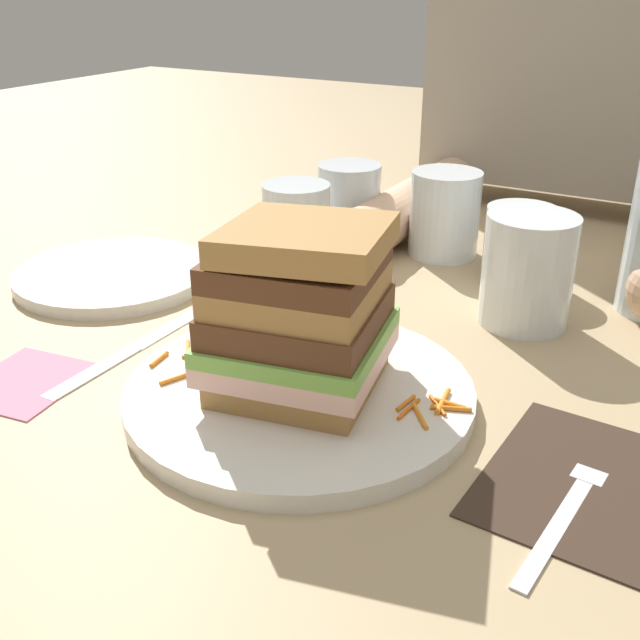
% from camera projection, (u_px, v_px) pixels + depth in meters
% --- Properties ---
extents(ground_plane, '(3.00, 3.00, 0.00)m').
position_uv_depth(ground_plane, '(328.00, 399.00, 0.56)').
color(ground_plane, tan).
extents(main_plate, '(0.26, 0.26, 0.01)m').
position_uv_depth(main_plate, '(300.00, 392.00, 0.55)').
color(main_plate, white).
rests_on(main_plate, ground_plane).
extents(sandwich, '(0.14, 0.14, 0.13)m').
position_uv_depth(sandwich, '(300.00, 310.00, 0.52)').
color(sandwich, '#A87A42').
rests_on(sandwich, main_plate).
extents(carrot_shred_0, '(0.03, 0.01, 0.00)m').
position_uv_depth(carrot_shred_0, '(202.00, 369.00, 0.57)').
color(carrot_shred_0, orange).
rests_on(carrot_shred_0, main_plate).
extents(carrot_shred_1, '(0.02, 0.00, 0.00)m').
position_uv_depth(carrot_shred_1, '(192.00, 359.00, 0.58)').
color(carrot_shred_1, orange).
rests_on(carrot_shred_1, main_plate).
extents(carrot_shred_2, '(0.01, 0.02, 0.00)m').
position_uv_depth(carrot_shred_2, '(159.00, 359.00, 0.58)').
color(carrot_shred_2, orange).
rests_on(carrot_shred_2, main_plate).
extents(carrot_shred_3, '(0.01, 0.03, 0.00)m').
position_uv_depth(carrot_shred_3, '(203.00, 359.00, 0.58)').
color(carrot_shred_3, orange).
rests_on(carrot_shred_3, main_plate).
extents(carrot_shred_4, '(0.01, 0.03, 0.00)m').
position_uv_depth(carrot_shred_4, '(179.00, 377.00, 0.56)').
color(carrot_shred_4, orange).
rests_on(carrot_shred_4, main_plate).
extents(carrot_shred_5, '(0.02, 0.03, 0.00)m').
position_uv_depth(carrot_shred_5, '(188.00, 350.00, 0.60)').
color(carrot_shred_5, orange).
rests_on(carrot_shred_5, main_plate).
extents(carrot_shred_6, '(0.02, 0.02, 0.00)m').
position_uv_depth(carrot_shred_6, '(438.00, 405.00, 0.52)').
color(carrot_shred_6, orange).
rests_on(carrot_shred_6, main_plate).
extents(carrot_shred_7, '(0.03, 0.01, 0.00)m').
position_uv_depth(carrot_shred_7, '(451.00, 408.00, 0.52)').
color(carrot_shred_7, orange).
rests_on(carrot_shred_7, main_plate).
extents(carrot_shred_8, '(0.02, 0.00, 0.00)m').
position_uv_depth(carrot_shred_8, '(450.00, 404.00, 0.52)').
color(carrot_shred_8, orange).
rests_on(carrot_shred_8, main_plate).
extents(carrot_shred_9, '(0.01, 0.02, 0.00)m').
position_uv_depth(carrot_shred_9, '(408.00, 401.00, 0.53)').
color(carrot_shred_9, orange).
rests_on(carrot_shred_9, main_plate).
extents(carrot_shred_10, '(0.02, 0.03, 0.00)m').
position_uv_depth(carrot_shred_10, '(420.00, 416.00, 0.51)').
color(carrot_shred_10, orange).
rests_on(carrot_shred_10, main_plate).
extents(carrot_shred_11, '(0.01, 0.03, 0.00)m').
position_uv_depth(carrot_shred_11, '(443.00, 401.00, 0.52)').
color(carrot_shred_11, orange).
rests_on(carrot_shred_11, main_plate).
extents(carrot_shred_12, '(0.01, 0.03, 0.00)m').
position_uv_depth(carrot_shred_12, '(409.00, 409.00, 0.52)').
color(carrot_shred_12, orange).
rests_on(carrot_shred_12, main_plate).
extents(napkin_dark, '(0.12, 0.16, 0.00)m').
position_uv_depth(napkin_dark, '(585.00, 482.00, 0.47)').
color(napkin_dark, '#38281E').
rests_on(napkin_dark, ground_plane).
extents(fork, '(0.03, 0.17, 0.00)m').
position_uv_depth(fork, '(574.00, 496.00, 0.45)').
color(fork, silver).
rests_on(fork, napkin_dark).
extents(knife, '(0.02, 0.20, 0.00)m').
position_uv_depth(knife, '(133.00, 348.00, 0.63)').
color(knife, silver).
rests_on(knife, ground_plane).
extents(juice_glass, '(0.08, 0.08, 0.10)m').
position_uv_depth(juice_glass, '(527.00, 277.00, 0.66)').
color(juice_glass, white).
rests_on(juice_glass, ground_plane).
extents(empty_tumbler_0, '(0.07, 0.07, 0.09)m').
position_uv_depth(empty_tumbler_0, '(349.00, 203.00, 0.86)').
color(empty_tumbler_0, silver).
rests_on(empty_tumbler_0, ground_plane).
extents(empty_tumbler_1, '(0.07, 0.07, 0.09)m').
position_uv_depth(empty_tumbler_1, '(296.00, 224.00, 0.80)').
color(empty_tumbler_1, silver).
rests_on(empty_tumbler_1, ground_plane).
extents(empty_tumbler_2, '(0.07, 0.07, 0.08)m').
position_uv_depth(empty_tumbler_2, '(519.00, 245.00, 0.75)').
color(empty_tumbler_2, silver).
rests_on(empty_tumbler_2, ground_plane).
extents(empty_tumbler_3, '(0.08, 0.08, 0.09)m').
position_uv_depth(empty_tumbler_3, '(445.00, 214.00, 0.82)').
color(empty_tumbler_3, silver).
rests_on(empty_tumbler_3, ground_plane).
extents(side_plate, '(0.20, 0.20, 0.01)m').
position_uv_depth(side_plate, '(114.00, 274.00, 0.77)').
color(side_plate, white).
rests_on(side_plate, ground_plane).
extents(napkin_pink, '(0.09, 0.10, 0.00)m').
position_uv_depth(napkin_pink, '(26.00, 381.00, 0.58)').
color(napkin_pink, pink).
rests_on(napkin_pink, ground_plane).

